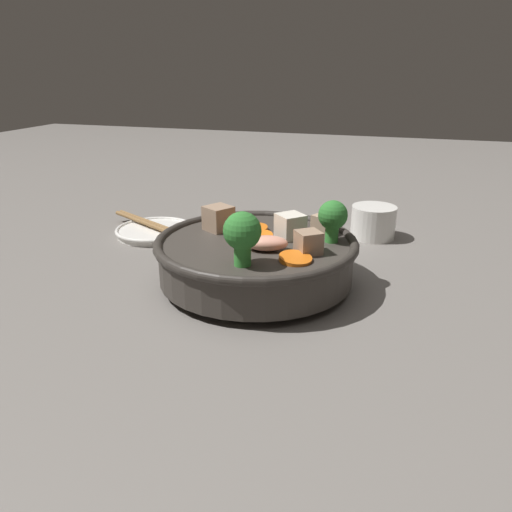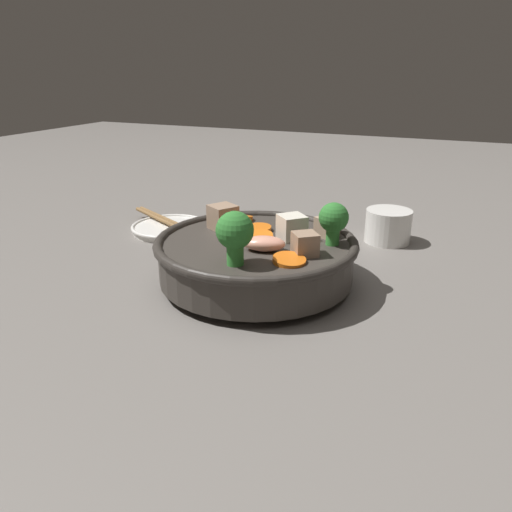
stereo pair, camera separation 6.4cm
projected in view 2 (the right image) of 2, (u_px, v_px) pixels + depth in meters
The scene contains 5 objects.
ground_plane at pixel (256, 284), 0.66m from camera, with size 3.00×3.00×0.00m, color slate.
stirfry_bowl at pixel (257, 254), 0.64m from camera, with size 0.26×0.26×0.12m.
side_saucer at pixel (170, 228), 0.86m from camera, with size 0.13×0.13×0.01m.
tea_cup at pixel (388, 226), 0.80m from camera, with size 0.07×0.07×0.05m.
chopsticks_pair at pixel (170, 222), 0.85m from camera, with size 0.21×0.12×0.01m.
Camera 2 is at (0.24, -0.55, 0.27)m, focal length 35.00 mm.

